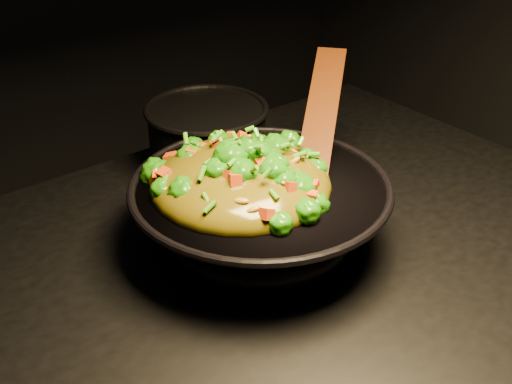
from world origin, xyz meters
TOP-DOWN VIEW (x-y plane):
  - wok at (0.03, 0.07)m, footprint 0.44×0.44m
  - stir_fry at (0.01, 0.09)m, footprint 0.29×0.29m
  - spatula at (0.17, 0.10)m, footprint 0.26×0.23m
  - back_pot at (0.11, 0.32)m, footprint 0.24×0.24m

SIDE VIEW (x-z plane):
  - wok at x=0.03m, z-range 0.90..1.00m
  - back_pot at x=0.11m, z-range 0.90..1.02m
  - stir_fry at x=0.01m, z-range 1.00..1.09m
  - spatula at x=0.17m, z-range 0.99..1.12m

